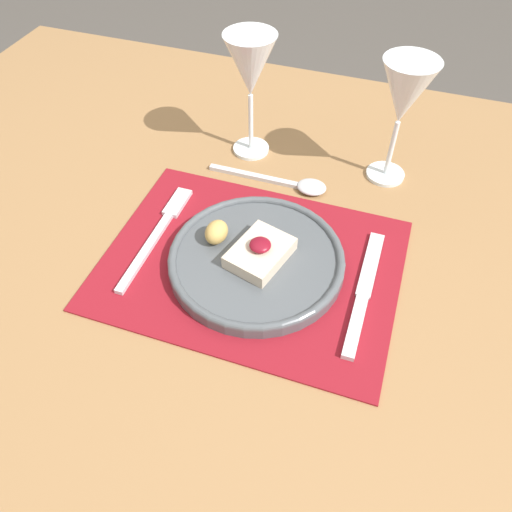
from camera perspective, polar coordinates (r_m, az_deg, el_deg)
ground_plane at (r=1.35m, az=-0.31°, el=-22.01°), size 8.00×8.00×0.00m
dining_table at (r=0.76m, az=-0.52°, el=-4.91°), size 1.47×1.11×0.75m
placemat at (r=0.70m, az=-0.57°, el=-0.90°), size 0.41×0.31×0.00m
dinner_plate at (r=0.68m, az=-0.07°, el=-0.36°), size 0.24×0.24×0.05m
fork at (r=0.75m, az=-10.90°, el=3.05°), size 0.02×0.22×0.01m
knife at (r=0.67m, az=12.02°, el=-4.82°), size 0.02×0.22×0.01m
spoon at (r=0.82m, az=4.40°, el=8.23°), size 0.20×0.04×0.01m
wine_glass_near at (r=0.78m, az=16.58°, el=17.08°), size 0.08×0.08×0.20m
wine_glass_far at (r=0.81m, az=-0.65°, el=20.51°), size 0.08×0.08×0.20m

